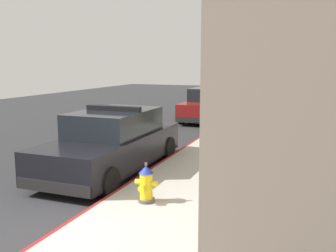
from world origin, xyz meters
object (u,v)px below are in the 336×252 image
object	(u,v)px
parked_car_silver_ahead	(210,105)
parked_car_dark_far	(241,93)
street_tree	(240,43)
fire_hydrant	(146,184)
police_cruiser	(113,142)

from	to	relation	value
parked_car_silver_ahead	parked_car_dark_far	size ratio (longest dim) A/B	1.00
street_tree	parked_car_silver_ahead	bearing A→B (deg)	120.13
parked_car_dark_far	fire_hydrant	xyz separation A→B (m)	(1.81, -19.47, -0.23)
fire_hydrant	police_cruiser	bearing A→B (deg)	131.78
fire_hydrant	street_tree	bearing A→B (deg)	88.93
police_cruiser	parked_car_silver_ahead	bearing A→B (deg)	89.71
parked_car_dark_far	police_cruiser	bearing A→B (deg)	-90.26
parked_car_silver_ahead	parked_car_dark_far	xyz separation A→B (m)	(0.03, 7.91, 0.00)
police_cruiser	street_tree	size ratio (longest dim) A/B	1.03
parked_car_silver_ahead	street_tree	size ratio (longest dim) A/B	1.03
street_tree	fire_hydrant	bearing A→B (deg)	-91.07
parked_car_dark_far	street_tree	world-z (taller)	street_tree
police_cruiser	parked_car_dark_far	bearing A→B (deg)	89.74
parked_car_silver_ahead	fire_hydrant	xyz separation A→B (m)	(1.84, -11.55, -0.23)
police_cruiser	fire_hydrant	world-z (taller)	police_cruiser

